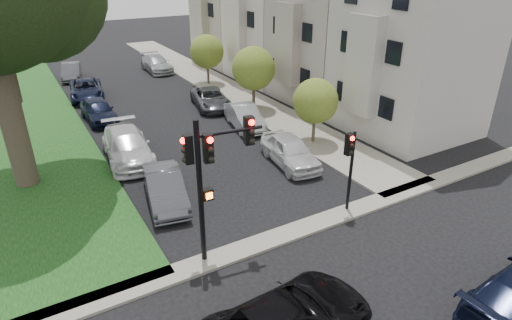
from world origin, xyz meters
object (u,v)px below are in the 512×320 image
car_parked_8 (86,89)px  car_parked_1 (245,117)px  car_parked_5 (165,188)px  small_tree_b (254,68)px  car_parked_7 (98,110)px  traffic_signal_main (210,165)px  car_parked_6 (127,146)px  car_parked_0 (290,151)px  small_tree_a (315,101)px  traffic_signal_secondary (350,158)px  small_tree_c (207,52)px  car_parked_2 (211,98)px  car_parked_4 (157,64)px  car_parked_9 (71,71)px

car_parked_8 → car_parked_1: bearing=-49.3°
car_parked_1 → car_parked_5: (-7.55, -6.36, 0.00)m
small_tree_b → car_parked_7: small_tree_b is taller
traffic_signal_main → car_parked_6: (-0.47, 9.94, -2.96)m
car_parked_0 → small_tree_a: bearing=38.0°
small_tree_a → small_tree_b: (-0.00, 7.02, 0.42)m
small_tree_a → traffic_signal_secondary: 7.54m
small_tree_c → car_parked_2: (-2.40, -5.68, -2.14)m
car_parked_1 → car_parked_4: size_ratio=0.86×
small_tree_b → car_parked_8: size_ratio=0.89×
car_parked_2 → small_tree_c: bearing=78.5°
car_parked_5 → car_parked_7: (-0.28, 12.34, 0.01)m
small_tree_b → car_parked_0: small_tree_b is taller
small_tree_a → car_parked_4: small_tree_a is taller
small_tree_a → car_parked_0: size_ratio=0.86×
car_parked_5 → car_parked_8: size_ratio=0.87×
small_tree_b → car_parked_2: bearing=138.7°
small_tree_b → traffic_signal_secondary: size_ratio=1.23×
small_tree_b → car_parked_5: small_tree_b is taller
car_parked_1 → small_tree_a: bearing=-52.0°
car_parked_2 → car_parked_5: size_ratio=1.09×
small_tree_b → car_parked_9: (-9.84, 15.61, -2.30)m
traffic_signal_secondary → car_parked_7: size_ratio=0.84×
car_parked_2 → car_parked_6: (-7.64, -5.89, 0.13)m
traffic_signal_main → car_parked_4: 29.34m
car_parked_8 → car_parked_7: bearing=-85.0°
traffic_signal_main → car_parked_5: traffic_signal_main is taller
car_parked_7 → car_parked_2: bearing=-10.4°
traffic_signal_main → car_parked_4: traffic_signal_main is taller
car_parked_7 → car_parked_9: 12.38m
small_tree_c → car_parked_6: small_tree_c is taller
small_tree_c → car_parked_8: size_ratio=0.83×
small_tree_c → traffic_signal_secondary: small_tree_c is taller
small_tree_c → small_tree_b: bearing=-90.0°
car_parked_8 → car_parked_9: (-0.04, 6.67, -0.00)m
traffic_signal_secondary → car_parked_5: traffic_signal_secondary is taller
small_tree_c → car_parked_5: small_tree_c is taller
car_parked_4 → small_tree_a: bearing=-82.4°
traffic_signal_main → car_parked_4: size_ratio=1.06×
small_tree_b → traffic_signal_secondary: (-3.39, -13.76, -0.44)m
car_parked_9 → small_tree_a: bearing=-54.7°
traffic_signal_main → car_parked_0: 8.98m
car_parked_6 → car_parked_9: (0.21, 19.39, -0.10)m
car_parked_2 → car_parked_6: car_parked_6 is taller
small_tree_a → car_parked_1: 5.17m
car_parked_0 → car_parked_6: bearing=153.6°
car_parked_0 → car_parked_7: (-7.30, 11.89, -0.02)m
car_parked_1 → car_parked_9: (-7.58, 18.37, -0.02)m
traffic_signal_secondary → car_parked_2: (0.98, 15.87, -1.90)m
small_tree_b → car_parked_6: (-10.04, -3.77, -2.20)m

